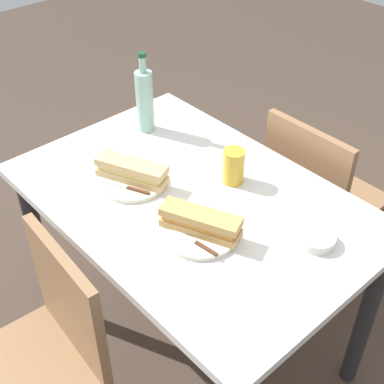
{
  "coord_description": "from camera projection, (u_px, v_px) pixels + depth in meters",
  "views": [
    {
      "loc": [
        -0.99,
        0.9,
        1.86
      ],
      "look_at": [
        0.0,
        0.0,
        0.78
      ],
      "focal_mm": 49.98,
      "sensor_mm": 36.0,
      "label": 1
    }
  ],
  "objects": [
    {
      "name": "ground_plane",
      "position": [
        192.0,
        339.0,
        2.21
      ],
      "size": [
        8.0,
        8.0,
        0.0
      ],
      "primitive_type": "plane",
      "color": "#47382D"
    },
    {
      "name": "beer_glass",
      "position": [
        234.0,
        166.0,
        1.76
      ],
      "size": [
        0.07,
        0.07,
        0.12
      ],
      "primitive_type": "cylinder",
      "color": "gold",
      "rests_on": "dining_table"
    },
    {
      "name": "baguette_sandwich_near",
      "position": [
        201.0,
        222.0,
        1.56
      ],
      "size": [
        0.25,
        0.16,
        0.07
      ],
      "color": "tan",
      "rests_on": "plate_near"
    },
    {
      "name": "olive_bowl",
      "position": [
        317.0,
        239.0,
        1.56
      ],
      "size": [
        0.11,
        0.11,
        0.03
      ],
      "primitive_type": "cylinder",
      "color": "silver",
      "rests_on": "dining_table"
    },
    {
      "name": "chair_far",
      "position": [
        46.0,
        353.0,
        1.59
      ],
      "size": [
        0.43,
        0.43,
        0.85
      ],
      "color": "#936B47",
      "rests_on": "ground"
    },
    {
      "name": "plate_far",
      "position": [
        133.0,
        181.0,
        1.79
      ],
      "size": [
        0.23,
        0.23,
        0.01
      ],
      "primitive_type": "cylinder",
      "color": "silver",
      "rests_on": "dining_table"
    },
    {
      "name": "knife_far",
      "position": [
        128.0,
        188.0,
        1.74
      ],
      "size": [
        0.17,
        0.08,
        0.01
      ],
      "color": "silver",
      "rests_on": "plate_far"
    },
    {
      "name": "chair_near",
      "position": [
        314.0,
        197.0,
        2.16
      ],
      "size": [
        0.4,
        0.4,
        0.85
      ],
      "color": "#936B47",
      "rests_on": "ground"
    },
    {
      "name": "knife_near",
      "position": [
        196.0,
        243.0,
        1.54
      ],
      "size": [
        0.18,
        0.03,
        0.01
      ],
      "color": "silver",
      "rests_on": "plate_near"
    },
    {
      "name": "baguette_sandwich_far",
      "position": [
        132.0,
        171.0,
        1.76
      ],
      "size": [
        0.25,
        0.16,
        0.07
      ],
      "color": "#DBB77A",
      "rests_on": "plate_far"
    },
    {
      "name": "water_bottle",
      "position": [
        145.0,
        100.0,
        1.98
      ],
      "size": [
        0.07,
        0.07,
        0.31
      ],
      "color": "#99C6B7",
      "rests_on": "dining_table"
    },
    {
      "name": "dining_table",
      "position": [
        192.0,
        224.0,
        1.81
      ],
      "size": [
        1.18,
        0.79,
        0.76
      ],
      "color": "silver",
      "rests_on": "ground"
    },
    {
      "name": "plate_near",
      "position": [
        200.0,
        232.0,
        1.59
      ],
      "size": [
        0.23,
        0.23,
        0.01
      ],
      "primitive_type": "cylinder",
      "color": "silver",
      "rests_on": "dining_table"
    }
  ]
}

